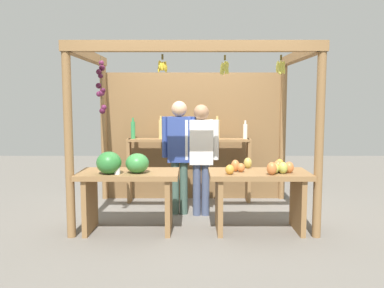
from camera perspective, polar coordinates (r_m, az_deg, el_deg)
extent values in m
plane|color=slate|center=(5.78, -0.01, -9.85)|extent=(12.00, 12.00, 0.00)
cylinder|color=olive|center=(4.85, -17.17, 0.36)|extent=(0.10, 0.10, 2.25)
cylinder|color=olive|center=(4.86, 17.20, 0.37)|extent=(0.10, 0.10, 2.25)
cylinder|color=olive|center=(6.66, -12.49, 2.01)|extent=(0.10, 0.10, 2.25)
cylinder|color=olive|center=(6.67, 12.39, 2.01)|extent=(0.10, 0.10, 2.25)
cube|color=olive|center=(4.65, 0.04, 13.58)|extent=(2.97, 0.12, 0.12)
cube|color=olive|center=(5.76, -14.76, 11.96)|extent=(0.12, 1.97, 0.12)
cube|color=olive|center=(5.77, 14.71, 11.95)|extent=(0.12, 1.97, 0.12)
cube|color=brown|center=(6.53, -0.04, 1.09)|extent=(2.87, 0.04, 2.03)
cylinder|color=brown|center=(4.89, 12.14, 11.79)|extent=(0.02, 0.02, 0.06)
ellipsoid|color=#D1CC4C|center=(4.89, 12.45, 10.53)|extent=(0.04, 0.09, 0.15)
ellipsoid|color=#D1CC4C|center=(4.90, 12.37, 10.39)|extent=(0.05, 0.06, 0.15)
ellipsoid|color=#D1CC4C|center=(4.91, 12.08, 10.39)|extent=(0.07, 0.04, 0.15)
ellipsoid|color=#D1CC4C|center=(4.89, 11.68, 10.59)|extent=(0.05, 0.05, 0.15)
ellipsoid|color=#D1CC4C|center=(4.87, 11.83, 10.47)|extent=(0.04, 0.08, 0.15)
ellipsoid|color=#D1CC4C|center=(4.84, 11.88, 10.31)|extent=(0.06, 0.06, 0.15)
ellipsoid|color=#D1CC4C|center=(4.84, 12.19, 10.58)|extent=(0.06, 0.04, 0.15)
ellipsoid|color=#D1CC4C|center=(4.85, 12.50, 10.36)|extent=(0.07, 0.06, 0.15)
cylinder|color=brown|center=(4.81, 4.40, 12.00)|extent=(0.02, 0.02, 0.06)
ellipsoid|color=#D1CC4C|center=(4.80, 4.64, 10.74)|extent=(0.04, 0.09, 0.14)
ellipsoid|color=#D1CC4C|center=(4.84, 4.67, 10.54)|extent=(0.07, 0.06, 0.15)
ellipsoid|color=#D1CC4C|center=(4.83, 4.27, 10.78)|extent=(0.07, 0.05, 0.15)
ellipsoid|color=#D1CC4C|center=(4.82, 3.95, 10.49)|extent=(0.06, 0.07, 0.15)
ellipsoid|color=#D1CC4C|center=(4.78, 4.02, 10.39)|extent=(0.06, 0.08, 0.15)
ellipsoid|color=#D1CC4C|center=(4.78, 4.31, 10.63)|extent=(0.09, 0.05, 0.15)
ellipsoid|color=#D1CC4C|center=(4.78, 4.65, 10.53)|extent=(0.07, 0.06, 0.15)
cylinder|color=brown|center=(4.72, -4.42, 12.11)|extent=(0.02, 0.02, 0.06)
ellipsoid|color=gold|center=(4.70, -3.95, 10.62)|extent=(0.04, 0.07, 0.12)
ellipsoid|color=gold|center=(4.74, -4.10, 10.87)|extent=(0.06, 0.05, 0.12)
ellipsoid|color=gold|center=(4.73, -4.45, 10.84)|extent=(0.08, 0.05, 0.12)
ellipsoid|color=gold|center=(4.73, -4.85, 10.60)|extent=(0.05, 0.07, 0.12)
ellipsoid|color=gold|center=(4.71, -4.79, 11.02)|extent=(0.05, 0.07, 0.12)
ellipsoid|color=gold|center=(4.68, -4.57, 10.85)|extent=(0.06, 0.04, 0.12)
ellipsoid|color=gold|center=(4.68, -4.21, 10.81)|extent=(0.07, 0.06, 0.12)
cylinder|color=#4C422D|center=(5.00, -12.88, 8.83)|extent=(0.01, 0.01, 0.55)
sphere|color=#601E42|center=(5.03, -12.87, 11.04)|extent=(0.06, 0.06, 0.06)
sphere|color=#47142D|center=(5.02, -12.77, 10.39)|extent=(0.07, 0.07, 0.07)
sphere|color=#47142D|center=(4.99, -13.18, 9.84)|extent=(0.07, 0.07, 0.07)
sphere|color=#47142D|center=(4.98, -12.98, 9.30)|extent=(0.06, 0.06, 0.06)
sphere|color=#47142D|center=(4.99, -13.22, 7.97)|extent=(0.07, 0.07, 0.07)
sphere|color=#47142D|center=(4.96, -12.62, 7.36)|extent=(0.06, 0.06, 0.06)
sphere|color=#601E42|center=(4.99, -13.17, 6.85)|extent=(0.07, 0.07, 0.07)
sphere|color=#601E42|center=(4.97, -12.80, 7.02)|extent=(0.07, 0.07, 0.07)
sphere|color=#601E42|center=(4.99, -12.51, 5.04)|extent=(0.06, 0.06, 0.06)
sphere|color=#47142D|center=(4.99, -12.72, 4.55)|extent=(0.07, 0.07, 0.07)
cube|color=olive|center=(4.99, -9.10, -4.19)|extent=(1.20, 0.64, 0.06)
cube|color=olive|center=(5.16, -14.37, -8.13)|extent=(0.06, 0.58, 0.67)
cube|color=olive|center=(5.02, -3.52, -8.36)|extent=(0.06, 0.58, 0.67)
ellipsoid|color=#2D7533|center=(4.85, -11.82, -2.61)|extent=(0.29, 0.29, 0.26)
ellipsoid|color=#38843D|center=(4.86, -7.93, -2.69)|extent=(0.32, 0.32, 0.23)
cylinder|color=white|center=(4.82, -10.70, -3.68)|extent=(0.07, 0.07, 0.09)
cube|color=olive|center=(4.99, 9.13, -4.18)|extent=(1.20, 0.64, 0.06)
cube|color=olive|center=(5.02, 3.57, -8.35)|extent=(0.06, 0.58, 0.67)
cube|color=olive|center=(5.17, 14.39, -8.10)|extent=(0.06, 0.58, 0.67)
ellipsoid|color=#CC7038|center=(4.97, 11.73, -3.10)|extent=(0.15, 0.15, 0.14)
ellipsoid|color=gold|center=(4.75, 5.08, -3.59)|extent=(0.14, 0.14, 0.12)
ellipsoid|color=#CC7038|center=(4.96, 13.23, -3.20)|extent=(0.15, 0.15, 0.13)
ellipsoid|color=#A8B24C|center=(4.88, 11.31, -3.41)|extent=(0.15, 0.15, 0.12)
ellipsoid|color=#CC7038|center=(4.95, 5.87, -3.04)|extent=(0.12, 0.12, 0.14)
ellipsoid|color=#CC7038|center=(4.92, 6.65, -3.30)|extent=(0.12, 0.12, 0.11)
ellipsoid|color=#B79E47|center=(5.21, 7.60, -2.65)|extent=(0.12, 0.12, 0.13)
ellipsoid|color=gold|center=(5.11, 11.96, -2.85)|extent=(0.13, 0.13, 0.14)
ellipsoid|color=#A8B24C|center=(4.89, 12.42, -3.29)|extent=(0.11, 0.11, 0.14)
ellipsoid|color=#CC7038|center=(4.79, 10.90, -3.39)|extent=(0.13, 0.13, 0.15)
cube|color=olive|center=(6.42, -9.04, -3.71)|extent=(0.05, 0.20, 1.00)
cube|color=olive|center=(6.41, 7.70, -3.71)|extent=(0.05, 0.20, 1.00)
cube|color=olive|center=(6.28, -0.68, 0.56)|extent=(1.86, 0.22, 0.04)
cylinder|color=#338C4C|center=(6.34, -8.51, 1.93)|extent=(0.07, 0.07, 0.27)
cylinder|color=#338C4C|center=(6.33, -8.54, 3.40)|extent=(0.03, 0.03, 0.06)
cylinder|color=#D8B266|center=(6.29, -4.64, 2.08)|extent=(0.07, 0.07, 0.29)
cylinder|color=#D8B266|center=(6.28, -4.65, 3.69)|extent=(0.03, 0.03, 0.06)
cylinder|color=#338C4C|center=(6.27, -0.65, 1.81)|extent=(0.07, 0.07, 0.23)
cylinder|color=#338C4C|center=(6.26, -0.65, 3.16)|extent=(0.03, 0.03, 0.06)
cylinder|color=#D8B266|center=(6.28, 3.30, 2.08)|extent=(0.08, 0.08, 0.29)
cylinder|color=#D8B266|center=(6.27, 3.31, 3.69)|extent=(0.03, 0.03, 0.06)
cylinder|color=silver|center=(6.33, 7.24, 1.76)|extent=(0.07, 0.07, 0.23)
cylinder|color=silver|center=(6.32, 7.25, 3.05)|extent=(0.03, 0.03, 0.06)
cylinder|color=#3F5A4F|center=(5.72, -2.62, -6.18)|extent=(0.11, 0.11, 0.74)
cylinder|color=#3F5A4F|center=(5.72, -1.41, -6.19)|extent=(0.11, 0.11, 0.74)
cube|color=#2D428C|center=(5.61, -2.04, 0.66)|extent=(0.32, 0.19, 0.63)
cylinder|color=#2D428C|center=(5.62, -4.08, 0.98)|extent=(0.08, 0.08, 0.56)
cylinder|color=#2D428C|center=(5.61, 0.00, 0.98)|extent=(0.08, 0.08, 0.56)
sphere|color=tan|center=(5.59, -2.05, 4.96)|extent=(0.21, 0.21, 0.21)
cylinder|color=#475373|center=(5.66, 0.44, -6.43)|extent=(0.11, 0.11, 0.72)
cylinder|color=#475373|center=(5.66, 1.66, -6.42)|extent=(0.11, 0.11, 0.72)
cube|color=white|center=(5.55, 1.06, 0.28)|extent=(0.32, 0.19, 0.61)
cylinder|color=white|center=(5.55, -1.00, 0.59)|extent=(0.08, 0.08, 0.55)
cylinder|color=white|center=(5.56, 3.13, 0.59)|extent=(0.08, 0.08, 0.55)
sphere|color=#997051|center=(5.53, 1.07, 4.49)|extent=(0.21, 0.21, 0.21)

